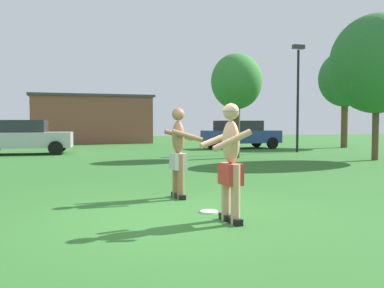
% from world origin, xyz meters
% --- Properties ---
extents(ground_plane, '(80.00, 80.00, 0.00)m').
position_xyz_m(ground_plane, '(0.00, 0.00, 0.00)').
color(ground_plane, '#2D6628').
extents(player_near, '(0.64, 0.55, 1.72)m').
position_xyz_m(player_near, '(0.46, 1.58, 0.90)').
color(player_near, black).
rests_on(player_near, ground_plane).
extents(player_in_red, '(0.63, 0.60, 1.72)m').
position_xyz_m(player_in_red, '(0.65, -0.50, 0.95)').
color(player_in_red, black).
rests_on(player_in_red, ground_plane).
extents(frisbee, '(0.29, 0.29, 0.03)m').
position_xyz_m(frisbee, '(0.58, 0.21, 0.01)').
color(frisbee, white).
rests_on(frisbee, ground_plane).
extents(car_silver_near_post, '(4.44, 2.34, 1.58)m').
position_xyz_m(car_silver_near_post, '(-3.46, 14.53, 0.82)').
color(car_silver_near_post, silver).
rests_on(car_silver_near_post, ground_plane).
extents(car_blue_mid_lot, '(4.41, 2.25, 1.58)m').
position_xyz_m(car_blue_mid_lot, '(7.99, 15.67, 0.82)').
color(car_blue_mid_lot, '#2D478C').
rests_on(car_blue_mid_lot, ground_plane).
extents(lamp_post, '(0.60, 0.24, 5.25)m').
position_xyz_m(lamp_post, '(9.37, 11.90, 3.26)').
color(lamp_post, black).
rests_on(lamp_post, ground_plane).
extents(outbuilding_behind_lot, '(8.50, 5.98, 3.45)m').
position_xyz_m(outbuilding_behind_lot, '(0.35, 25.74, 1.73)').
color(outbuilding_behind_lot, brown).
rests_on(outbuilding_behind_lot, ground_plane).
extents(tree_left_field, '(2.09, 2.09, 4.28)m').
position_xyz_m(tree_left_field, '(5.15, 9.71, 3.10)').
color(tree_left_field, '#4C3823').
rests_on(tree_left_field, ground_plane).
extents(tree_right_field, '(3.54, 3.54, 5.62)m').
position_xyz_m(tree_right_field, '(9.90, 7.19, 3.71)').
color(tree_right_field, brown).
rests_on(tree_right_field, ground_plane).
extents(tree_behind_players, '(3.06, 3.06, 5.68)m').
position_xyz_m(tree_behind_players, '(14.17, 14.60, 4.01)').
color(tree_behind_players, brown).
rests_on(tree_behind_players, ground_plane).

